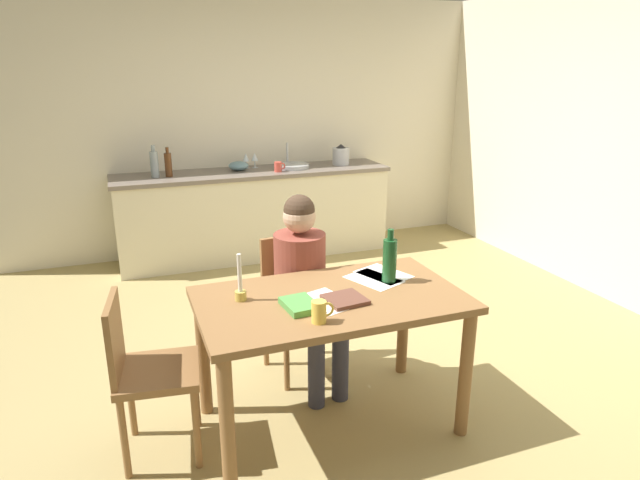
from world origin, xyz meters
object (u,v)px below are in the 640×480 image
(candlestick, at_px, (240,288))
(wine_glass_near_sink, at_px, (255,157))
(wine_glass_by_kettle, at_px, (246,158))
(coffee_mug, at_px, (320,312))
(wine_bottle_on_table, at_px, (390,260))
(teacup_on_counter, at_px, (278,167))
(chair_side_empty, at_px, (145,369))
(book_cookery, at_px, (345,300))
(book_magazine, at_px, (300,305))
(bottle_vinegar, at_px, (168,164))
(chair_at_table, at_px, (295,298))
(dining_table, at_px, (331,316))
(sink_unit, at_px, (292,166))
(mixing_bowl, at_px, (239,166))
(bottle_oil, at_px, (154,164))
(person_seated, at_px, (305,279))
(stovetop_kettle, at_px, (341,156))

(candlestick, bearing_deg, wine_glass_near_sink, 74.56)
(candlestick, relative_size, wine_glass_by_kettle, 1.64)
(coffee_mug, height_order, candlestick, candlestick)
(wine_bottle_on_table, distance_m, wine_glass_by_kettle, 3.02)
(wine_bottle_on_table, height_order, teacup_on_counter, wine_bottle_on_table)
(chair_side_empty, bearing_deg, wine_bottle_on_table, -0.10)
(book_cookery, xyz_separation_m, wine_bottle_on_table, (0.34, 0.17, 0.12))
(book_magazine, distance_m, book_cookery, 0.24)
(candlestick, relative_size, bottle_vinegar, 0.90)
(chair_at_table, xyz_separation_m, candlestick, (-0.46, -0.52, 0.34))
(teacup_on_counter, bearing_deg, dining_table, -100.84)
(coffee_mug, relative_size, wine_bottle_on_table, 0.37)
(coffee_mug, distance_m, sink_unit, 3.34)
(coffee_mug, bearing_deg, mixing_bowl, 84.12)
(book_magazine, bearing_deg, chair_side_empty, 162.19)
(bottle_oil, bearing_deg, person_seated, -74.68)
(wine_bottle_on_table, distance_m, bottle_vinegar, 2.99)
(book_magazine, xyz_separation_m, mixing_bowl, (0.38, 3.09, 0.16))
(chair_side_empty, height_order, mixing_bowl, mixing_bowl)
(wine_glass_by_kettle, bearing_deg, person_seated, -95.55)
(chair_side_empty, bearing_deg, person_seated, 22.62)
(wine_glass_by_kettle, bearing_deg, chair_side_empty, -112.28)
(stovetop_kettle, bearing_deg, candlestick, -121.38)
(chair_at_table, distance_m, book_cookery, 0.78)
(mixing_bowl, xyz_separation_m, stovetop_kettle, (1.10, -0.06, 0.05))
(coffee_mug, relative_size, mixing_bowl, 0.56)
(chair_side_empty, relative_size, wine_glass_by_kettle, 5.67)
(dining_table, distance_m, chair_side_empty, 0.98)
(book_cookery, relative_size, bottle_vinegar, 0.70)
(book_magazine, distance_m, wine_glass_near_sink, 3.24)
(wine_glass_near_sink, height_order, teacup_on_counter, wine_glass_near_sink)
(coffee_mug, height_order, wine_glass_by_kettle, wine_glass_by_kettle)
(chair_at_table, relative_size, bottle_oil, 2.89)
(dining_table, height_order, wine_bottle_on_table, wine_bottle_on_table)
(chair_at_table, relative_size, person_seated, 0.74)
(sink_unit, relative_size, teacup_on_counter, 3.18)
(chair_at_table, distance_m, bottle_oil, 2.44)
(candlestick, xyz_separation_m, book_magazine, (0.26, -0.20, -0.05))
(book_cookery, xyz_separation_m, sink_unit, (0.68, 3.04, 0.14))
(book_cookery, height_order, bottle_oil, bottle_oil)
(dining_table, bearing_deg, teacup_on_counter, 79.16)
(dining_table, distance_m, sink_unit, 3.06)
(sink_unit, distance_m, wine_glass_by_kettle, 0.48)
(book_cookery, distance_m, bottle_vinegar, 3.08)
(book_magazine, bearing_deg, chair_at_table, 68.73)
(book_cookery, distance_m, sink_unit, 3.12)
(person_seated, distance_m, coffee_mug, 0.79)
(coffee_mug, bearing_deg, chair_side_empty, 156.48)
(wine_bottle_on_table, relative_size, bottle_oil, 1.00)
(candlestick, distance_m, stovetop_kettle, 3.32)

